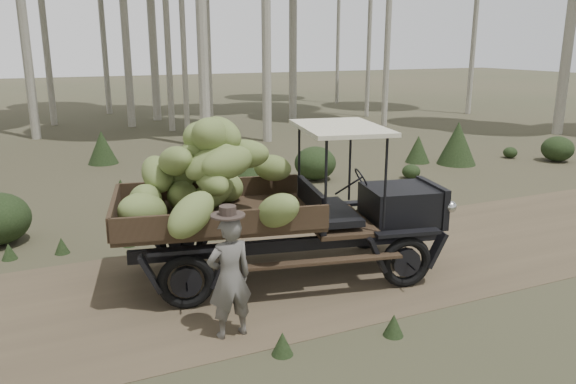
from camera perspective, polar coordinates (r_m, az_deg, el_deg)
name	(u,v)px	position (r m, az deg, el deg)	size (l,w,h in m)	color
ground	(285,276)	(9.28, -0.32, -8.53)	(120.00, 120.00, 0.00)	#473D2B
dirt_track	(285,276)	(9.28, -0.32, -8.51)	(70.00, 4.00, 0.01)	brown
banana_truck	(243,188)	(8.73, -4.62, 0.45)	(5.55, 2.95, 2.76)	black
farmer	(230,276)	(7.22, -5.96, -8.51)	(0.61, 0.46, 1.76)	#595651
undergrowth	(304,242)	(9.20, 1.63, -5.14)	(24.02, 20.32, 1.34)	#233319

